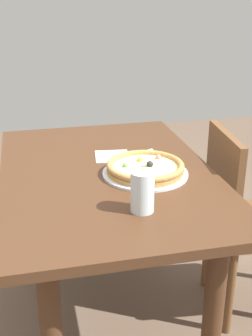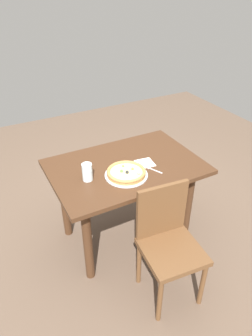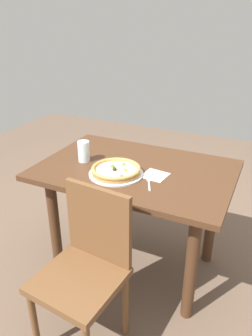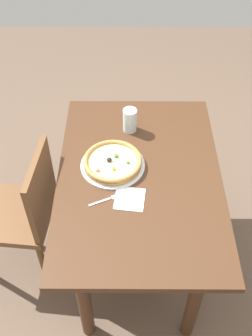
{
  "view_description": "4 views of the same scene",
  "coord_description": "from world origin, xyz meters",
  "px_view_note": "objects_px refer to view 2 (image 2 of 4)",
  "views": [
    {
      "loc": [
        -1.56,
        0.29,
        1.45
      ],
      "look_at": [
        -0.03,
        -0.07,
        0.79
      ],
      "focal_mm": 47.27,
      "sensor_mm": 36.0,
      "label": 1
    },
    {
      "loc": [
        -0.97,
        -1.84,
        2.08
      ],
      "look_at": [
        -0.03,
        -0.07,
        0.79
      ],
      "focal_mm": 32.84,
      "sensor_mm": 36.0,
      "label": 2
    },
    {
      "loc": [
        0.73,
        -1.68,
        1.63
      ],
      "look_at": [
        -0.03,
        -0.07,
        0.79
      ],
      "focal_mm": 34.43,
      "sensor_mm": 36.0,
      "label": 3
    },
    {
      "loc": [
        1.33,
        -0.06,
        2.25
      ],
      "look_at": [
        -0.03,
        -0.07,
        0.79
      ],
      "focal_mm": 42.66,
      "sensor_mm": 36.0,
      "label": 4
    }
  ],
  "objects_px": {
    "plate": "(126,175)",
    "fork": "(152,169)",
    "chair_near": "(168,240)",
    "drinking_glass": "(87,172)",
    "pizza": "(126,172)",
    "napkin": "(145,163)",
    "dining_table": "(126,178)"
  },
  "relations": [
    {
      "from": "dining_table",
      "to": "fork",
      "type": "distance_m",
      "value": 0.25
    },
    {
      "from": "drinking_glass",
      "to": "pizza",
      "type": "bearing_deg",
      "value": -17.3
    },
    {
      "from": "pizza",
      "to": "napkin",
      "type": "distance_m",
      "value": 0.23
    },
    {
      "from": "chair_near",
      "to": "napkin",
      "type": "distance_m",
      "value": 0.66
    },
    {
      "from": "drinking_glass",
      "to": "napkin",
      "type": "distance_m",
      "value": 0.5
    },
    {
      "from": "napkin",
      "to": "dining_table",
      "type": "bearing_deg",
      "value": 161.6
    },
    {
      "from": "chair_near",
      "to": "plate",
      "type": "xyz_separation_m",
      "value": [
        -0.07,
        0.49,
        0.29
      ]
    },
    {
      "from": "drinking_glass",
      "to": "fork",
      "type": "bearing_deg",
      "value": -11.69
    },
    {
      "from": "plate",
      "to": "drinking_glass",
      "type": "xyz_separation_m",
      "value": [
        -0.28,
        0.09,
        0.06
      ]
    },
    {
      "from": "dining_table",
      "to": "pizza",
      "type": "distance_m",
      "value": 0.22
    },
    {
      "from": "chair_near",
      "to": "napkin",
      "type": "xyz_separation_m",
      "value": [
        0.14,
        0.57,
        0.28
      ]
    },
    {
      "from": "fork",
      "to": "napkin",
      "type": "xyz_separation_m",
      "value": [
        -0.0,
        0.1,
        -0.0
      ]
    },
    {
      "from": "pizza",
      "to": "drinking_glass",
      "type": "relative_size",
      "value": 2.19
    },
    {
      "from": "dining_table",
      "to": "chair_near",
      "type": "distance_m",
      "value": 0.64
    },
    {
      "from": "fork",
      "to": "napkin",
      "type": "relative_size",
      "value": 1.12
    },
    {
      "from": "pizza",
      "to": "dining_table",
      "type": "bearing_deg",
      "value": 63.61
    },
    {
      "from": "chair_near",
      "to": "plate",
      "type": "distance_m",
      "value": 0.57
    },
    {
      "from": "dining_table",
      "to": "fork",
      "type": "height_order",
      "value": "fork"
    },
    {
      "from": "plate",
      "to": "chair_near",
      "type": "bearing_deg",
      "value": -81.39
    },
    {
      "from": "napkin",
      "to": "pizza",
      "type": "bearing_deg",
      "value": -158.37
    },
    {
      "from": "plate",
      "to": "napkin",
      "type": "relative_size",
      "value": 2.34
    },
    {
      "from": "plate",
      "to": "fork",
      "type": "relative_size",
      "value": 2.09
    },
    {
      "from": "napkin",
      "to": "chair_near",
      "type": "bearing_deg",
      "value": -103.97
    },
    {
      "from": "dining_table",
      "to": "drinking_glass",
      "type": "relative_size",
      "value": 8.87
    },
    {
      "from": "chair_near",
      "to": "plate",
      "type": "relative_size",
      "value": 2.69
    },
    {
      "from": "pizza",
      "to": "plate",
      "type": "bearing_deg",
      "value": 158.53
    },
    {
      "from": "pizza",
      "to": "drinking_glass",
      "type": "distance_m",
      "value": 0.29
    },
    {
      "from": "dining_table",
      "to": "fork",
      "type": "relative_size",
      "value": 7.69
    },
    {
      "from": "fork",
      "to": "pizza",
      "type": "bearing_deg",
      "value": 61.53
    },
    {
      "from": "plate",
      "to": "pizza",
      "type": "distance_m",
      "value": 0.03
    },
    {
      "from": "fork",
      "to": "drinking_glass",
      "type": "xyz_separation_m",
      "value": [
        -0.5,
        0.1,
        0.07
      ]
    },
    {
      "from": "chair_near",
      "to": "drinking_glass",
      "type": "xyz_separation_m",
      "value": [
        -0.35,
        0.57,
        0.35
      ]
    }
  ]
}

